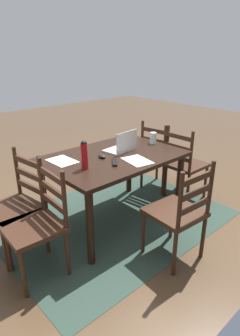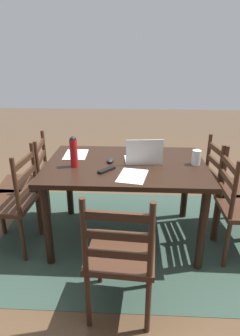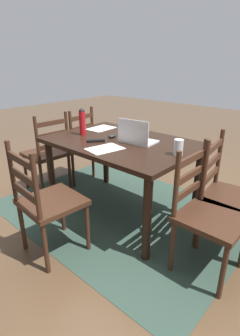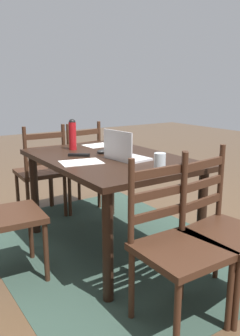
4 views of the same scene
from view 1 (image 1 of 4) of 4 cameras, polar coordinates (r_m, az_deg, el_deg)
ground_plane at (r=3.31m, az=-1.19°, el=-10.13°), size 14.00×14.00×0.00m
area_rug at (r=3.31m, az=-1.19°, el=-10.08°), size 2.42×1.80×0.01m
dining_table at (r=3.00m, az=-1.29°, el=0.77°), size 1.41×0.97×0.77m
chair_left_far at (r=3.66m, az=12.57°, el=0.70°), size 0.44×0.44×0.95m
chair_right_near at (r=2.78m, az=-19.81°, el=-7.21°), size 0.50×0.50×0.95m
chair_left_near at (r=3.87m, az=8.00°, el=2.24°), size 0.49×0.49×0.95m
chair_right_far at (r=2.46m, az=-16.02°, el=-10.74°), size 0.46×0.46×0.95m
chair_far_head at (r=2.58m, az=11.51°, el=-8.74°), size 0.47×0.47×0.95m
laptop at (r=3.07m, az=0.51°, el=4.38°), size 0.34×0.25×0.23m
water_bottle at (r=2.59m, az=-7.09°, el=2.71°), size 0.06×0.06×0.27m
drinking_glass at (r=3.36m, az=6.57°, el=5.95°), size 0.08×0.08×0.13m
computer_mouse at (r=2.89m, az=-3.61°, el=2.36°), size 0.07×0.10×0.03m
tv_remote at (r=2.74m, az=-1.08°, el=1.08°), size 0.14×0.16×0.02m
paper_stack_left at (r=2.82m, az=3.47°, el=1.48°), size 0.26×0.33×0.00m
paper_stack_right at (r=2.86m, az=-11.39°, el=1.38°), size 0.22×0.30×0.00m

